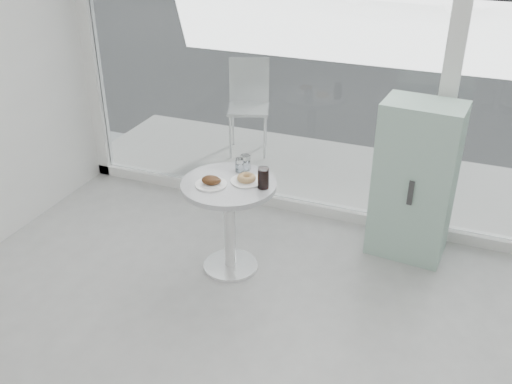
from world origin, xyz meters
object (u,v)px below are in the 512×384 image
at_px(plate_fritter, 212,182).
at_px(water_tumbler_a, 240,166).
at_px(mint_cabinet, 414,181).
at_px(plate_donut, 246,179).
at_px(main_table, 229,208).
at_px(patio_chair, 249,100).
at_px(water_tumbler_b, 246,163).
at_px(cola_glass, 263,178).

distance_m(plate_fritter, water_tumbler_a, 0.31).
relative_size(plate_fritter, water_tumbler_a, 2.25).
xyz_separation_m(mint_cabinet, plate_donut, (-1.15, -0.71, 0.14)).
distance_m(main_table, patio_chair, 2.27).
distance_m(patio_chair, water_tumbler_b, 2.05).
height_order(water_tumbler_a, water_tumbler_b, water_tumbler_b).
xyz_separation_m(water_tumbler_a, cola_glass, (0.27, -0.19, 0.03)).
xyz_separation_m(main_table, water_tumbler_a, (0.00, 0.21, 0.27)).
bearing_deg(cola_glass, main_table, -176.04).
bearing_deg(main_table, cola_glass, 3.96).
relative_size(water_tumbler_a, water_tumbler_b, 0.88).
bearing_deg(water_tumbler_a, water_tumbler_b, 57.48).
height_order(mint_cabinet, plate_fritter, mint_cabinet).
xyz_separation_m(patio_chair, cola_glass, (0.99, -2.13, 0.22)).
bearing_deg(main_table, mint_cabinet, 31.25).
distance_m(patio_chair, plate_donut, 2.25).
bearing_deg(cola_glass, mint_cabinet, 36.94).
distance_m(patio_chair, water_tumbler_a, 2.08).
bearing_deg(water_tumbler_b, patio_chair, 111.64).
distance_m(plate_donut, water_tumbler_a, 0.19).
xyz_separation_m(plate_fritter, cola_glass, (0.37, 0.10, 0.05)).
bearing_deg(plate_fritter, water_tumbler_a, 70.63).
relative_size(patio_chair, water_tumbler_b, 8.48).
height_order(plate_donut, water_tumbler_a, water_tumbler_a).
bearing_deg(water_tumbler_a, cola_glass, -34.96).
xyz_separation_m(patio_chair, water_tumbler_b, (0.75, -1.89, 0.19)).
xyz_separation_m(main_table, water_tumbler_b, (0.03, 0.25, 0.27)).
xyz_separation_m(patio_chair, plate_donut, (0.84, -2.09, 0.16)).
relative_size(mint_cabinet, water_tumbler_b, 10.84).
relative_size(water_tumbler_b, cola_glass, 0.75).
height_order(main_table, plate_fritter, plate_fritter).
bearing_deg(plate_donut, patio_chair, 111.89).
bearing_deg(plate_fritter, main_table, 39.29).
bearing_deg(water_tumbler_b, cola_glass, -44.83).
relative_size(patio_chair, plate_fritter, 4.30).
relative_size(main_table, plate_donut, 3.18).
height_order(patio_chair, water_tumbler_a, patio_chair).
bearing_deg(mint_cabinet, main_table, -143.54).
xyz_separation_m(main_table, plate_fritter, (-0.10, -0.08, 0.25)).
distance_m(main_table, water_tumbler_b, 0.37).
xyz_separation_m(plate_fritter, plate_donut, (0.22, 0.15, -0.01)).
relative_size(plate_fritter, plate_donut, 0.98).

